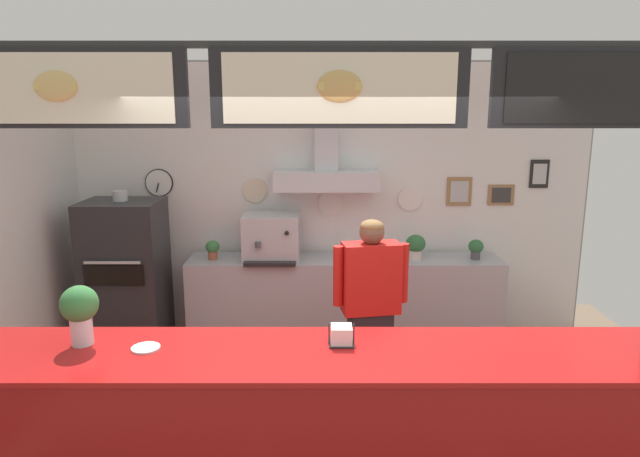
{
  "coord_description": "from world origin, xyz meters",
  "views": [
    {
      "loc": [
        -0.11,
        -3.44,
        2.44
      ],
      "look_at": [
        -0.11,
        0.75,
        1.53
      ],
      "focal_mm": 31.59,
      "sensor_mm": 36.0,
      "label": 1
    }
  ],
  "objects_px": {
    "potted_basil": "(475,248)",
    "napkin_holder": "(341,336)",
    "espresso_machine": "(271,237)",
    "potted_thyme": "(212,249)",
    "shop_worker": "(370,309)",
    "condiment_plate": "(145,348)",
    "potted_sage": "(415,246)",
    "pizza_oven": "(126,278)",
    "basil_vase": "(79,311)"
  },
  "relations": [
    {
      "from": "potted_sage",
      "to": "potted_basil",
      "type": "bearing_deg",
      "value": 0.84
    },
    {
      "from": "espresso_machine",
      "to": "condiment_plate",
      "type": "bearing_deg",
      "value": -101.63
    },
    {
      "from": "potted_sage",
      "to": "napkin_holder",
      "type": "bearing_deg",
      "value": -109.12
    },
    {
      "from": "shop_worker",
      "to": "potted_sage",
      "type": "bearing_deg",
      "value": -123.26
    },
    {
      "from": "potted_basil",
      "to": "condiment_plate",
      "type": "distance_m",
      "value": 3.65
    },
    {
      "from": "pizza_oven",
      "to": "potted_basil",
      "type": "relative_size",
      "value": 8.08
    },
    {
      "from": "potted_basil",
      "to": "basil_vase",
      "type": "xyz_separation_m",
      "value": [
        -3.01,
        -2.47,
        0.24
      ]
    },
    {
      "from": "espresso_machine",
      "to": "potted_basil",
      "type": "height_order",
      "value": "espresso_machine"
    },
    {
      "from": "espresso_machine",
      "to": "potted_sage",
      "type": "bearing_deg",
      "value": -0.2
    },
    {
      "from": "espresso_machine",
      "to": "shop_worker",
      "type": "bearing_deg",
      "value": -55.2
    },
    {
      "from": "shop_worker",
      "to": "basil_vase",
      "type": "height_order",
      "value": "shop_worker"
    },
    {
      "from": "napkin_holder",
      "to": "condiment_plate",
      "type": "bearing_deg",
      "value": -176.43
    },
    {
      "from": "espresso_machine",
      "to": "potted_thyme",
      "type": "relative_size",
      "value": 2.86
    },
    {
      "from": "potted_sage",
      "to": "napkin_holder",
      "type": "relative_size",
      "value": 1.66
    },
    {
      "from": "potted_thyme",
      "to": "pizza_oven",
      "type": "bearing_deg",
      "value": -165.48
    },
    {
      "from": "espresso_machine",
      "to": "condiment_plate",
      "type": "height_order",
      "value": "espresso_machine"
    },
    {
      "from": "potted_thyme",
      "to": "basil_vase",
      "type": "xyz_separation_m",
      "value": [
        -0.31,
        -2.45,
        0.25
      ]
    },
    {
      "from": "napkin_holder",
      "to": "potted_sage",
      "type": "bearing_deg",
      "value": 70.88
    },
    {
      "from": "potted_basil",
      "to": "basil_vase",
      "type": "bearing_deg",
      "value": -140.67
    },
    {
      "from": "shop_worker",
      "to": "napkin_holder",
      "type": "xyz_separation_m",
      "value": [
        -0.28,
        -1.16,
        0.27
      ]
    },
    {
      "from": "espresso_machine",
      "to": "potted_thyme",
      "type": "bearing_deg",
      "value": -178.88
    },
    {
      "from": "shop_worker",
      "to": "basil_vase",
      "type": "distance_m",
      "value": 2.2
    },
    {
      "from": "pizza_oven",
      "to": "potted_sage",
      "type": "xyz_separation_m",
      "value": [
        2.91,
        0.22,
        0.27
      ]
    },
    {
      "from": "shop_worker",
      "to": "condiment_plate",
      "type": "relative_size",
      "value": 9.5
    },
    {
      "from": "shop_worker",
      "to": "espresso_machine",
      "type": "bearing_deg",
      "value": -64.58
    },
    {
      "from": "napkin_holder",
      "to": "basil_vase",
      "type": "height_order",
      "value": "basil_vase"
    },
    {
      "from": "potted_basil",
      "to": "napkin_holder",
      "type": "bearing_deg",
      "value": -120.86
    },
    {
      "from": "basil_vase",
      "to": "potted_basil",
      "type": "bearing_deg",
      "value": 39.33
    },
    {
      "from": "espresso_machine",
      "to": "potted_sage",
      "type": "xyz_separation_m",
      "value": [
        1.48,
        -0.01,
        -0.09
      ]
    },
    {
      "from": "condiment_plate",
      "to": "shop_worker",
      "type": "bearing_deg",
      "value": 40.92
    },
    {
      "from": "pizza_oven",
      "to": "basil_vase",
      "type": "height_order",
      "value": "pizza_oven"
    },
    {
      "from": "espresso_machine",
      "to": "potted_thyme",
      "type": "distance_m",
      "value": 0.62
    },
    {
      "from": "shop_worker",
      "to": "potted_basil",
      "type": "bearing_deg",
      "value": -141.9
    },
    {
      "from": "condiment_plate",
      "to": "potted_thyme",
      "type": "bearing_deg",
      "value": 91.87
    },
    {
      "from": "potted_sage",
      "to": "napkin_holder",
      "type": "height_order",
      "value": "napkin_holder"
    },
    {
      "from": "pizza_oven",
      "to": "basil_vase",
      "type": "bearing_deg",
      "value": -77.0
    },
    {
      "from": "shop_worker",
      "to": "potted_basil",
      "type": "distance_m",
      "value": 1.78
    },
    {
      "from": "pizza_oven",
      "to": "potted_basil",
      "type": "xyz_separation_m",
      "value": [
        3.53,
        0.23,
        0.25
      ]
    },
    {
      "from": "pizza_oven",
      "to": "potted_thyme",
      "type": "xyz_separation_m",
      "value": [
        0.83,
        0.21,
        0.24
      ]
    },
    {
      "from": "pizza_oven",
      "to": "condiment_plate",
      "type": "distance_m",
      "value": 2.5
    },
    {
      "from": "condiment_plate",
      "to": "napkin_holder",
      "type": "distance_m",
      "value": 1.15
    },
    {
      "from": "pizza_oven",
      "to": "shop_worker",
      "type": "bearing_deg",
      "value": -24.66
    },
    {
      "from": "pizza_oven",
      "to": "espresso_machine",
      "type": "xyz_separation_m",
      "value": [
        1.43,
        0.23,
        0.36
      ]
    },
    {
      "from": "pizza_oven",
      "to": "shop_worker",
      "type": "xyz_separation_m",
      "value": [
        2.34,
        -1.07,
        0.07
      ]
    },
    {
      "from": "potted_thyme",
      "to": "potted_sage",
      "type": "xyz_separation_m",
      "value": [
        2.08,
        0.01,
        0.03
      ]
    },
    {
      "from": "potted_basil",
      "to": "basil_vase",
      "type": "height_order",
      "value": "basil_vase"
    },
    {
      "from": "potted_basil",
      "to": "condiment_plate",
      "type": "relative_size",
      "value": 1.23
    },
    {
      "from": "espresso_machine",
      "to": "basil_vase",
      "type": "relative_size",
      "value": 1.57
    },
    {
      "from": "potted_thyme",
      "to": "basil_vase",
      "type": "bearing_deg",
      "value": -97.26
    },
    {
      "from": "potted_basil",
      "to": "napkin_holder",
      "type": "height_order",
      "value": "napkin_holder"
    }
  ]
}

